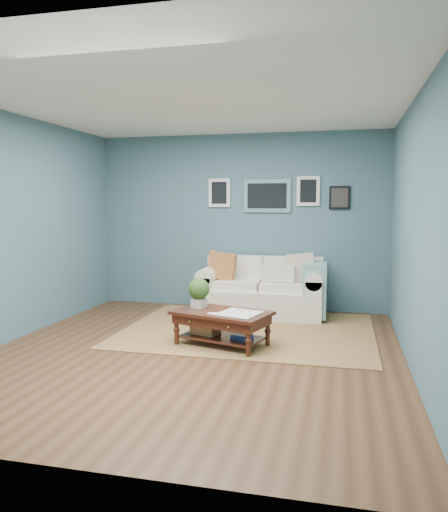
% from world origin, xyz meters
% --- Properties ---
extents(room_shell, '(5.00, 5.02, 2.70)m').
position_xyz_m(room_shell, '(0.01, 0.06, 1.36)').
color(room_shell, brown).
rests_on(room_shell, ground).
extents(area_rug, '(3.16, 2.53, 0.01)m').
position_xyz_m(area_rug, '(0.41, 1.09, 0.01)').
color(area_rug, brown).
rests_on(area_rug, ground).
extents(loveseat, '(1.83, 0.83, 0.94)m').
position_xyz_m(loveseat, '(0.51, 2.02, 0.38)').
color(loveseat, '#EEE4CC').
rests_on(loveseat, ground).
extents(coffee_table, '(1.21, 0.91, 0.75)m').
position_xyz_m(coffee_table, '(0.19, 0.35, 0.33)').
color(coffee_table, black).
rests_on(coffee_table, ground).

